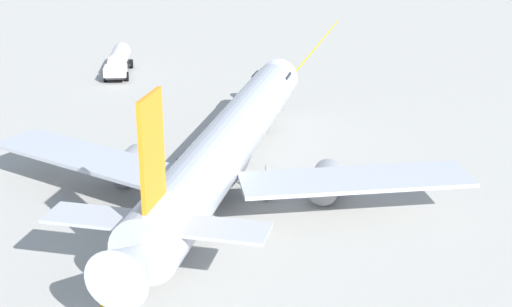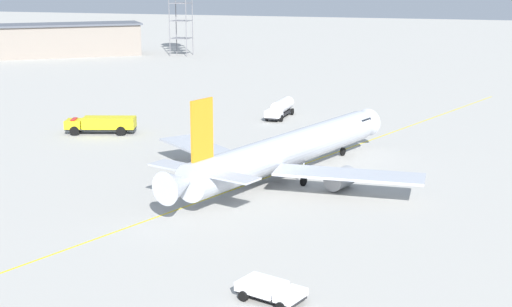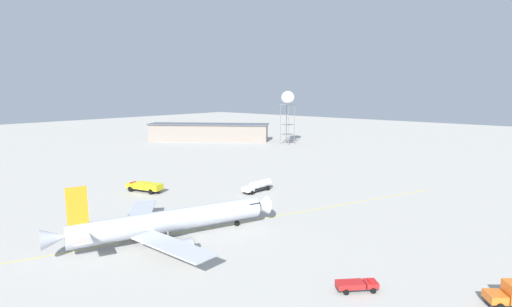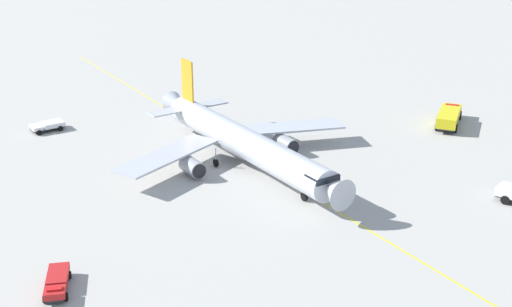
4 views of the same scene
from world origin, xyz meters
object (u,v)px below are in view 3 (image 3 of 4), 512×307
Objects in this scene: airliner_main at (169,222)px; ops_pickup_truck at (357,285)px; fire_tender_truck at (145,186)px; fuel_tanker_truck at (258,186)px; radar_tower at (288,99)px.

ops_pickup_truck is (-4.75, 34.51, -2.36)m from airliner_main.
airliner_main is at bearing 137.49° from fire_tender_truck.
airliner_main is 36.20m from fire_tender_truck.
fire_tender_truck reaches higher than ops_pickup_truck.
airliner_main is 34.91m from ops_pickup_truck.
fire_tender_truck is at bearing -45.64° from fuel_tanker_truck.
radar_tower reaches higher than fuel_tanker_truck.
radar_tower is (-118.28, -59.70, 19.03)m from airliner_main.
fuel_tanker_truck is at bearing 31.42° from radar_tower.
airliner_main is 1.52× the size of radar_tower.
ops_pickup_truck is at bearing -62.46° from airliner_main.
fire_tender_truck is 1.14× the size of fuel_tanker_truck.
fuel_tanker_truck is at bearing 98.00° from ops_pickup_truck.
fire_tender_truck is 29.93m from fuel_tanker_truck.
fuel_tanker_truck is at bearing 34.62° from airliner_main.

